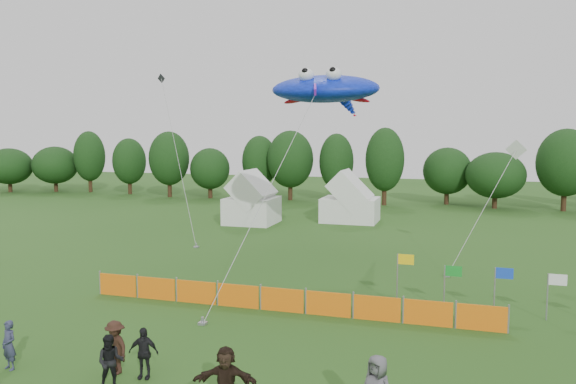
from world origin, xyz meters
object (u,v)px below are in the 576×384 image
(spectator_c, at_px, (115,347))
(spectator_f, at_px, (226,380))
(barrier_fence, at_px, (282,300))
(stingray_kite, at_px, (328,90))
(spectator_b, at_px, (110,362))
(tent_left, at_px, (252,202))
(spectator_d, at_px, (143,353))
(tent_right, at_px, (350,202))
(spectator_a, at_px, (9,345))

(spectator_c, bearing_deg, spectator_f, 7.88)
(barrier_fence, distance_m, spectator_f, 8.84)
(spectator_f, bearing_deg, barrier_fence, 86.76)
(spectator_c, relative_size, stingray_kite, 0.08)
(spectator_b, height_order, stingray_kite, stingray_kite)
(tent_left, xyz_separation_m, spectator_c, (6.37, -29.03, -0.96))
(spectator_d, distance_m, stingray_kite, 20.08)
(tent_right, height_order, spectator_f, tent_right)
(spectator_a, bearing_deg, spectator_b, 12.20)
(spectator_c, bearing_deg, spectator_b, -38.08)
(tent_right, distance_m, spectator_c, 32.42)
(tent_right, relative_size, spectator_c, 2.80)
(barrier_fence, height_order, stingray_kite, stingray_kite)
(spectator_d, xyz_separation_m, stingray_kite, (1.65, 17.75, 9.24))
(spectator_b, bearing_deg, stingray_kite, 58.01)
(tent_right, height_order, spectator_a, tent_right)
(spectator_b, distance_m, spectator_f, 3.87)
(tent_right, height_order, barrier_fence, tent_right)
(barrier_fence, xyz_separation_m, spectator_b, (-2.65, -8.35, 0.31))
(tent_left, distance_m, spectator_a, 29.91)
(spectator_b, relative_size, spectator_f, 0.87)
(tent_right, height_order, stingray_kite, stingray_kite)
(tent_right, xyz_separation_m, spectator_a, (-4.75, -33.11, -0.90))
(tent_right, relative_size, spectator_f, 2.55)
(barrier_fence, bearing_deg, spectator_c, -112.93)
(spectator_c, height_order, stingray_kite, stingray_kite)
(barrier_fence, xyz_separation_m, spectator_c, (-3.13, -7.40, 0.35))
(tent_right, distance_m, spectator_b, 33.35)
(tent_left, relative_size, barrier_fence, 0.23)
(tent_left, distance_m, stingray_kite, 16.65)
(tent_left, bearing_deg, spectator_c, -77.63)
(spectator_a, height_order, spectator_b, spectator_b)
(tent_right, bearing_deg, stingray_kite, -84.81)
(spectator_f, bearing_deg, tent_right, 84.02)
(spectator_a, bearing_deg, spectator_f, 10.88)
(spectator_f, xyz_separation_m, stingray_kite, (-1.66, 19.07, 9.11))
(spectator_a, distance_m, spectator_f, 7.77)
(spectator_b, relative_size, spectator_c, 0.96)
(spectator_c, bearing_deg, stingray_kite, 106.68)
(spectator_f, bearing_deg, spectator_c, 151.60)
(tent_left, distance_m, spectator_f, 32.22)
(barrier_fence, height_order, spectator_a, spectator_a)
(tent_right, height_order, spectator_b, tent_right)
(spectator_d, bearing_deg, stingray_kite, 73.88)
(tent_right, xyz_separation_m, spectator_d, (-0.31, -32.41, -0.89))
(barrier_fence, height_order, spectator_f, spectator_f)
(tent_right, distance_m, spectator_f, 33.87)
(spectator_c, bearing_deg, barrier_fence, 92.31)
(spectator_a, relative_size, spectator_f, 0.85)
(spectator_b, bearing_deg, tent_right, 63.23)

